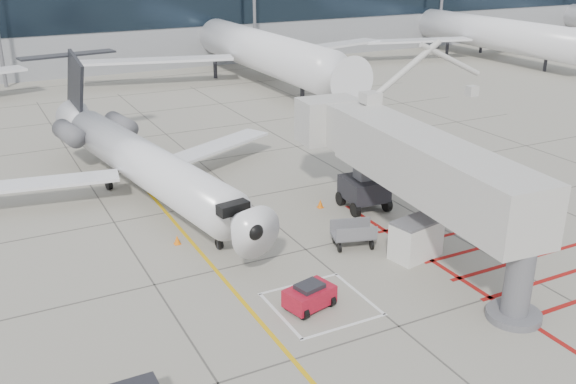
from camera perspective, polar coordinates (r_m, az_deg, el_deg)
ground_plane at (r=30.21m, az=5.28°, el=-8.12°), size 260.00×260.00×0.00m
regional_jet at (r=37.68m, az=-11.48°, el=3.80°), size 26.68×31.61×7.47m
jet_bridge at (r=32.21m, az=12.38°, el=1.15°), size 11.01×20.57×7.94m
pushback_tug at (r=27.98m, az=1.92°, el=-9.17°), size 2.35×1.78×1.22m
baggage_cart at (r=33.45m, az=5.82°, el=-3.76°), size 2.48×1.95×1.37m
ground_power_unit at (r=32.70m, az=11.31°, el=-4.10°), size 2.75×1.92×1.99m
cone_nose at (r=34.21m, az=-9.83°, el=-4.20°), size 0.36×0.36×0.50m
cone_side at (r=38.31m, az=2.89°, el=-1.03°), size 0.37×0.37×0.51m
terminal_building at (r=95.53m, az=-12.87°, el=16.12°), size 180.00×28.00×14.00m
terminal_glass_band at (r=82.00m, az=-10.25°, el=16.23°), size 180.00×0.10×6.00m
bg_aircraft_c at (r=74.78m, az=-3.62°, el=14.92°), size 39.17×43.53×13.06m
bg_aircraft_d at (r=93.92m, az=16.59°, el=15.22°), size 37.23×41.37×12.41m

